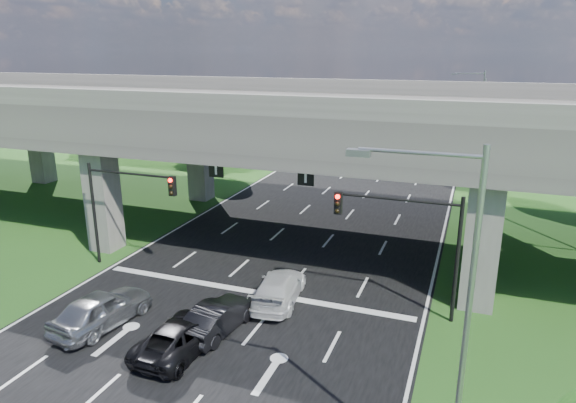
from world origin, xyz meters
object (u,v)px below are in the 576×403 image
Objects in this scene: signal_left at (123,198)px; car_trailing at (181,336)px; signal_right at (409,231)px; car_white at (279,288)px; streetlight_near at (452,304)px; car_silver at (102,309)px; streetlight_far at (474,133)px; car_dark at (219,317)px; streetlight_beyond at (477,111)px.

signal_left is 1.24× the size of car_trailing.
signal_right is 1.21× the size of car_white.
car_silver is (-14.92, 4.02, -4.97)m from streetlight_near.
signal_left is 26.95m from streetlight_far.
signal_right is at bearing -147.00° from car_silver.
car_dark is at bearing 150.91° from streetlight_near.
streetlight_near is 1.00× the size of streetlight_far.
car_silver is at bearing -154.92° from signal_right.
signal_right is 1.24× the size of car_trailing.
streetlight_beyond reaches higher than car_silver.
car_white is (-8.30, -37.00, -5.10)m from streetlight_beyond.
streetlight_far is 16.00m from streetlight_beyond.
streetlight_far is (0.00, 30.00, 0.00)m from streetlight_near.
signal_left is 0.60× the size of streetlight_beyond.
streetlight_beyond is (17.92, 36.06, 1.66)m from signal_left.
streetlight_near is at bearing -90.00° from streetlight_beyond.
streetlight_beyond reaches higher than signal_left.
car_silver is (-14.92, -25.98, -4.97)m from streetlight_far.
car_dark is at bearing 60.74° from car_white.
car_white is at bearing -105.61° from car_dark.
signal_right is at bearing 0.00° from signal_left.
streetlight_far reaches higher than signal_left.
streetlight_near is at bearing 163.09° from car_trailing.
signal_left reaches higher than car_white.
signal_right is at bearing -142.24° from car_dark.
streetlight_near is at bearing -29.02° from signal_left.
signal_left is 20.56m from streetlight_near.
signal_right reaches higher than car_silver.
car_white reaches higher than car_trailing.
streetlight_near and streetlight_beyond have the same top height.
signal_right is 0.60× the size of streetlight_near.
car_trailing is (-8.27, -6.40, -3.48)m from signal_right.
signal_left is 7.42m from car_silver.
streetlight_far is at bearing -90.00° from streetlight_beyond.
streetlight_near is 46.00m from streetlight_beyond.
streetlight_far is (2.27, 20.06, 1.66)m from signal_right.
signal_right is at bearing 102.88° from streetlight_near.
signal_left reaches higher than car_silver.
signal_right is 0.60× the size of streetlight_beyond.
streetlight_far reaches higher than car_dark.
streetlight_near is at bearing 172.83° from car_silver.
streetlight_near is (2.27, -9.94, 1.66)m from signal_right.
streetlight_beyond is at bearing -109.60° from car_white.
car_trailing is at bearing -103.95° from streetlight_beyond.
streetlight_beyond is 44.83m from car_silver.
car_silver is at bearing -119.87° from streetlight_far.
streetlight_near is 2.31× the size of car_dark.
streetlight_beyond reaches higher than signal_right.
signal_left is 9.94m from car_dark.
streetlight_far reaches higher than car_white.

